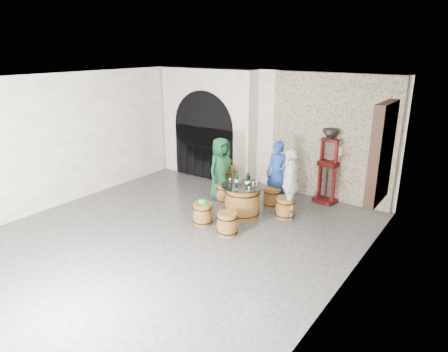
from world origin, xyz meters
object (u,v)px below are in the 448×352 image
Objects in this scene: wine_bottle_right at (249,180)px; barrel_stool_left at (225,193)px; barrel_stool_near_right at (227,224)px; person_white at (290,184)px; barrel_table at (243,201)px; person_blue at (277,174)px; wine_bottle_center at (247,181)px; barrel_stool_near_left at (203,214)px; side_barrel at (227,179)px; wine_bottle_left at (237,179)px; person_green at (221,169)px; barrel_stool_right at (285,208)px; barrel_stool_far at (272,197)px; corking_press at (328,161)px.

barrel_stool_left is at bearing 156.05° from wine_bottle_right.
barrel_stool_near_right is 1.77m from person_white.
person_white is at bearing 31.95° from barrel_table.
person_blue is 1.12m from wine_bottle_center.
barrel_stool_near_right is 1.16m from wine_bottle_center.
wine_bottle_right is at bearing 56.42° from barrel_stool_near_left.
barrel_stool_near_right is at bearing -82.88° from wine_bottle_right.
side_barrel is (-1.57, 0.09, -0.47)m from person_blue.
wine_bottle_left is at bearing -37.70° from barrel_stool_left.
barrel_table is 0.53m from wine_bottle_right.
person_green is at bearing -161.47° from person_blue.
barrel_stool_right is 0.29× the size of person_white.
side_barrel is at bearing 171.51° from barrel_stool_far.
side_barrel is (-0.20, 0.55, -0.47)m from person_green.
person_green reaches higher than wine_bottle_left.
person_white is 1.47m from corking_press.
barrel_stool_left and barrel_stool_near_right have the same top height.
barrel_table reaches higher than side_barrel.
person_blue is 0.80m from person_white.
barrel_table reaches higher than barrel_stool_near_left.
corking_press reaches higher than barrel_stool_near_left.
wine_bottle_center reaches higher than barrel_stool_near_right.
person_blue reaches higher than barrel_stool_far.
barrel_stool_near_left is 0.30× the size of person_green.
corking_press reaches higher than barrel_stool_left.
corking_press is (1.00, 2.93, 0.86)m from barrel_stool_near_right.
barrel_table reaches higher than barrel_stool_left.
side_barrel is 2.74m from corking_press.
corking_press is (0.98, 1.01, 0.86)m from barrel_stool_far.
barrel_stool_right is (1.69, 0.02, 0.00)m from barrel_stool_left.
wine_bottle_left is (-0.40, -1.01, 0.66)m from barrel_stool_far.
barrel_stool_right is at bearing -85.46° from person_green.
wine_bottle_right is at bearing -100.21° from barrel_stool_far.
wine_bottle_left is 0.47× the size of side_barrel.
person_blue reaches higher than wine_bottle_left.
wine_bottle_left is (0.93, -0.68, 0.09)m from person_green.
person_blue reaches higher than barrel_stool_near_right.
wine_bottle_right is (-0.80, -0.49, 0.07)m from person_white.
wine_bottle_center is 0.17× the size of corking_press.
corking_press reaches higher than barrel_stool_right.
person_white is at bearing -91.74° from corking_press.
barrel_stool_near_right is at bearing -8.43° from barrel_stool_near_left.
barrel_stool_left is 2.70m from corking_press.
person_green is 0.75m from side_barrel.
barrel_stool_left is at bearing 126.71° from barrel_stool_near_right.
barrel_table is at bearing -112.80° from person_green.
barrel_stool_near_right is 0.75m from barrel_stool_near_left.
person_green reaches higher than barrel_stool_near_right.
person_green is 2.33× the size of side_barrel.
wine_bottle_left reaches higher than barrel_table.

